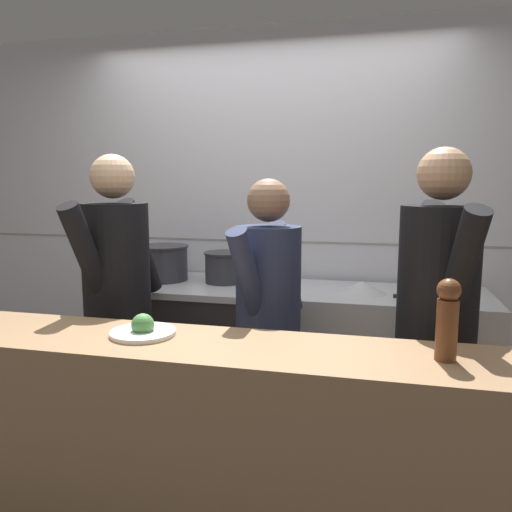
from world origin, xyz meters
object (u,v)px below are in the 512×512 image
(chef_sous, at_px, (268,321))
(plated_dish_main, at_px, (143,330))
(oven_range, at_px, (189,348))
(mixing_bowl_steel, at_px, (362,287))
(chef_head_cook, at_px, (118,300))
(pepper_mill, at_px, (447,318))
(stock_pot, at_px, (163,262))
(chef_line, at_px, (436,320))
(sauce_pot, at_px, (225,266))
(chefs_knife, at_px, (419,298))

(chef_sous, bearing_deg, plated_dish_main, -108.05)
(oven_range, relative_size, mixing_bowl_steel, 3.12)
(chef_head_cook, bearing_deg, chef_sous, 11.99)
(mixing_bowl_steel, height_order, plated_dish_main, plated_dish_main)
(pepper_mill, relative_size, chef_sous, 0.18)
(stock_pot, height_order, chef_head_cook, chef_head_cook)
(chef_head_cook, distance_m, chef_line, 1.58)
(sauce_pot, relative_size, chef_head_cook, 0.16)
(chef_sous, relative_size, chef_line, 0.92)
(pepper_mill, relative_size, chef_line, 0.17)
(oven_range, height_order, pepper_mill, pepper_mill)
(oven_range, relative_size, chef_sous, 0.58)
(pepper_mill, height_order, chef_head_cook, chef_head_cook)
(mixing_bowl_steel, distance_m, plated_dish_main, 1.49)
(pepper_mill, distance_m, chef_head_cook, 1.66)
(pepper_mill, relative_size, chef_head_cook, 0.17)
(chefs_knife, height_order, pepper_mill, pepper_mill)
(oven_range, relative_size, sauce_pot, 3.37)
(pepper_mill, bearing_deg, chef_head_cook, 160.01)
(stock_pot, bearing_deg, sauce_pot, 2.79)
(chef_head_cook, bearing_deg, stock_pot, 104.86)
(sauce_pot, relative_size, plated_dish_main, 1.03)
(oven_range, height_order, sauce_pot, sauce_pot)
(sauce_pot, bearing_deg, mixing_bowl_steel, -4.50)
(oven_range, distance_m, chef_head_cook, 0.87)
(mixing_bowl_steel, relative_size, pepper_mill, 1.02)
(chefs_knife, relative_size, pepper_mill, 1.25)
(chef_head_cook, bearing_deg, mixing_bowl_steel, 38.90)
(stock_pot, distance_m, mixing_bowl_steel, 1.31)
(sauce_pot, relative_size, chefs_knife, 0.76)
(mixing_bowl_steel, distance_m, chef_head_cook, 1.42)
(pepper_mill, bearing_deg, chef_line, 86.94)
(stock_pot, bearing_deg, chef_sous, -39.21)
(oven_range, height_order, plated_dish_main, plated_dish_main)
(mixing_bowl_steel, distance_m, chef_line, 0.81)
(stock_pot, xyz_separation_m, chef_head_cook, (0.07, -0.74, -0.08))
(oven_range, distance_m, chef_line, 1.72)
(pepper_mill, distance_m, chef_sous, 0.99)
(mixing_bowl_steel, height_order, chef_sous, chef_sous)
(pepper_mill, bearing_deg, chef_sous, 141.55)
(oven_range, xyz_separation_m, sauce_pot, (0.24, 0.05, 0.56))
(stock_pot, bearing_deg, chef_head_cook, -84.96)
(chef_sous, bearing_deg, chef_line, 10.49)
(sauce_pot, bearing_deg, pepper_mill, -47.89)
(oven_range, relative_size, chef_head_cook, 0.54)
(oven_range, xyz_separation_m, chefs_knife, (1.45, -0.12, 0.45))
(chef_line, bearing_deg, mixing_bowl_steel, 99.08)
(oven_range, xyz_separation_m, stock_pot, (-0.18, 0.03, 0.58))
(stock_pot, distance_m, pepper_mill, 2.08)
(plated_dish_main, relative_size, chef_sous, 0.17)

